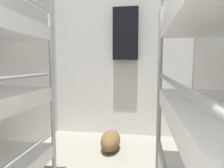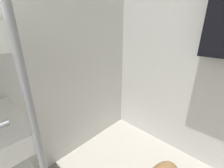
# 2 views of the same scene
# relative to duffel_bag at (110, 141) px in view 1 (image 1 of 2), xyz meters

# --- Properties ---
(wall_back) EXTENTS (2.65, 0.06, 2.55)m
(wall_back) POSITION_rel_duffel_bag_xyz_m (0.08, 0.75, 1.13)
(wall_back) COLOR silver
(wall_back) RESTS_ON ground_plane
(duffel_bag) EXTENTS (0.29, 0.54, 0.29)m
(duffel_bag) POSITION_rel_duffel_bag_xyz_m (0.00, 0.00, 0.00)
(duffel_bag) COLOR brown
(duffel_bag) RESTS_ON ground_plane
(hanging_coat) EXTENTS (0.44, 0.12, 0.90)m
(hanging_coat) POSITION_rel_duffel_bag_xyz_m (0.17, 0.60, 1.70)
(hanging_coat) COLOR black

